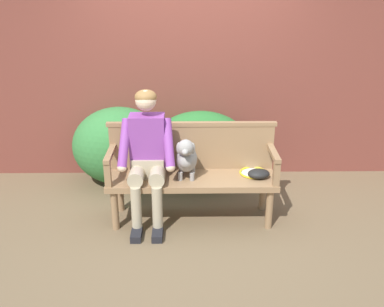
# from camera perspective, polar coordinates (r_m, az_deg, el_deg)

# --- Properties ---
(ground_plane) EXTENTS (40.00, 40.00, 0.00)m
(ground_plane) POSITION_cam_1_polar(r_m,az_deg,el_deg) (4.62, 0.00, -8.33)
(ground_plane) COLOR brown
(brick_garden_fence) EXTENTS (8.00, 0.30, 2.09)m
(brick_garden_fence) POSITION_cam_1_polar(r_m,az_deg,el_deg) (5.48, -0.19, 8.28)
(brick_garden_fence) COLOR brown
(brick_garden_fence) RESTS_ON ground
(hedge_bush_far_left) EXTENTS (1.11, 0.92, 0.92)m
(hedge_bush_far_left) POSITION_cam_1_polar(r_m,az_deg,el_deg) (5.32, -9.30, 1.01)
(hedge_bush_far_left) COLOR #337538
(hedge_bush_far_left) RESTS_ON ground
(hedge_bush_mid_left) EXTENTS (1.19, 0.74, 0.88)m
(hedge_bush_mid_left) POSITION_cam_1_polar(r_m,az_deg,el_deg) (5.26, 1.08, 0.79)
(hedge_bush_mid_left) COLOR #286B2D
(hedge_bush_mid_left) RESTS_ON ground
(garden_bench) EXTENTS (1.67, 0.50, 0.47)m
(garden_bench) POSITION_cam_1_polar(r_m,az_deg,el_deg) (4.43, 0.00, -3.76)
(garden_bench) COLOR #93704C
(garden_bench) RESTS_ON ground
(bench_backrest) EXTENTS (1.71, 0.06, 0.50)m
(bench_backrest) POSITION_cam_1_polar(r_m,az_deg,el_deg) (4.51, -0.04, 1.07)
(bench_backrest) COLOR #93704C
(bench_backrest) RESTS_ON garden_bench
(bench_armrest_left_end) EXTENTS (0.06, 0.50, 0.28)m
(bench_armrest_left_end) POSITION_cam_1_polar(r_m,az_deg,el_deg) (4.31, -10.61, -1.08)
(bench_armrest_left_end) COLOR #93704C
(bench_armrest_left_end) RESTS_ON garden_bench
(bench_armrest_right_end) EXTENTS (0.06, 0.50, 0.28)m
(bench_armrest_right_end) POSITION_cam_1_polar(r_m,az_deg,el_deg) (4.33, 10.59, -0.97)
(bench_armrest_right_end) COLOR #93704C
(bench_armrest_right_end) RESTS_ON garden_bench
(person_seated) EXTENTS (0.56, 0.65, 1.34)m
(person_seated) POSITION_cam_1_polar(r_m,az_deg,el_deg) (4.31, -5.79, 0.14)
(person_seated) COLOR black
(person_seated) RESTS_ON ground
(dog_on_bench) EXTENTS (0.23, 0.44, 0.44)m
(dog_on_bench) POSITION_cam_1_polar(r_m,az_deg,el_deg) (4.30, -0.72, -0.51)
(dog_on_bench) COLOR gray
(dog_on_bench) RESTS_ON garden_bench
(tennis_racket) EXTENTS (0.34, 0.58, 0.03)m
(tennis_racket) POSITION_cam_1_polar(r_m,az_deg,el_deg) (4.55, 7.95, -2.32)
(tennis_racket) COLOR yellow
(tennis_racket) RESTS_ON garden_bench
(baseball_glove) EXTENTS (0.24, 0.20, 0.09)m
(baseball_glove) POSITION_cam_1_polar(r_m,az_deg,el_deg) (4.42, 8.58, -2.59)
(baseball_glove) COLOR black
(baseball_glove) RESTS_ON garden_bench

